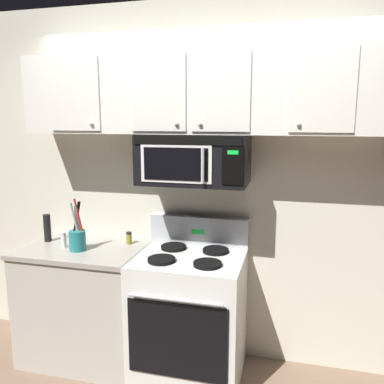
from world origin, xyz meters
TOP-DOWN VIEW (x-y plane):
  - back_wall at (0.00, 0.79)m, footprint 5.20×0.10m
  - stove_range at (0.00, 0.42)m, footprint 0.76×0.69m
  - over_range_microwave at (-0.00, 0.54)m, footprint 0.76×0.43m
  - upper_cabinets at (-0.00, 0.57)m, footprint 2.50×0.36m
  - counter_segment at (-0.84, 0.43)m, footprint 0.93×0.65m
  - utensil_crock_teal at (-0.83, 0.35)m, footprint 0.12×0.12m
  - salt_shaker at (-0.97, 0.38)m, footprint 0.04×0.04m
  - pepper_mill at (-1.18, 0.49)m, footprint 0.05×0.05m
  - spice_jar at (-0.53, 0.58)m, footprint 0.04×0.04m

SIDE VIEW (x-z plane):
  - counter_segment at x=-0.84m, z-range 0.00..0.90m
  - stove_range at x=0.00m, z-range -0.09..1.03m
  - spice_jar at x=-0.53m, z-range 0.90..1.00m
  - salt_shaker at x=-0.97m, z-range 0.90..1.01m
  - utensil_crock_teal at x=-0.83m, z-range 0.81..1.20m
  - pepper_mill at x=-1.18m, z-range 0.90..1.12m
  - back_wall at x=0.00m, z-range 0.00..2.70m
  - over_range_microwave at x=0.00m, z-range 1.40..1.75m
  - upper_cabinets at x=0.00m, z-range 1.75..2.30m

